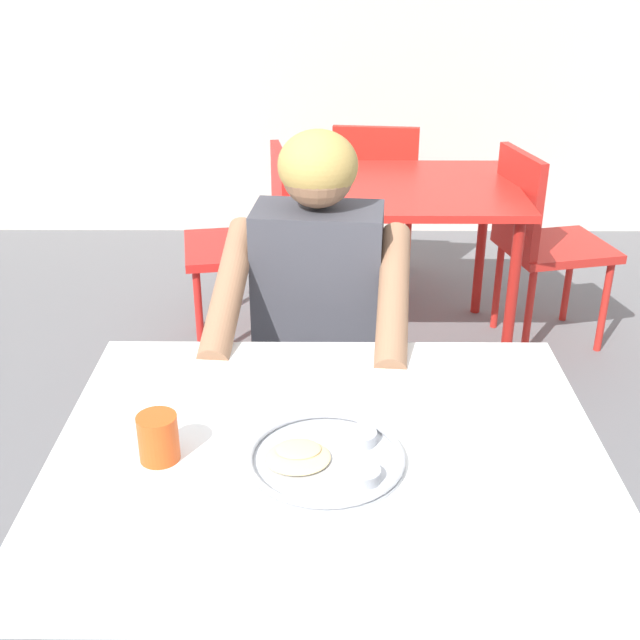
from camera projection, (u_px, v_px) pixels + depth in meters
The scene contains 9 objects.
table_foreground at pixel (328, 481), 1.56m from camera, with size 1.06×0.87×0.76m.
thali_tray at pixel (327, 457), 1.48m from camera, with size 0.30×0.30×0.03m.
drinking_cup at pixel (158, 436), 1.47m from camera, with size 0.08×0.08×0.09m.
chair_foreground at pixel (321, 360), 2.41m from camera, with size 0.43×0.45×0.84m.
diner_foreground at pixel (315, 323), 2.11m from camera, with size 0.53×0.58×1.21m.
table_background_red at pixel (401, 205), 3.28m from camera, with size 0.95×0.78×0.72m.
chair_red_left at pixel (254, 234), 3.37m from camera, with size 0.49×0.49×0.85m.
chair_red_right at pixel (540, 235), 3.37m from camera, with size 0.51×0.48×0.86m.
chair_red_far at pixel (375, 192), 3.93m from camera, with size 0.46×0.45×0.84m.
Camera 1 is at (0.04, -1.25, 1.65)m, focal length 44.80 mm.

